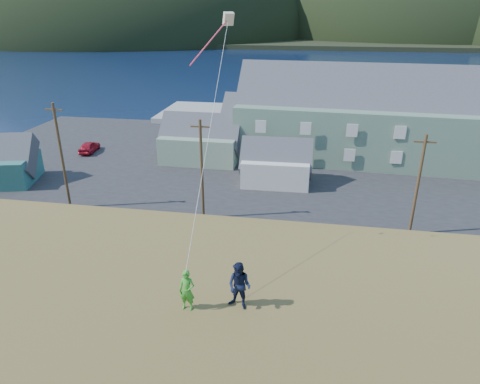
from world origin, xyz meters
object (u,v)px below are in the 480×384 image
(shed_white, at_px, (276,163))
(kite_flyer_green, at_px, (187,290))
(wharf, at_px, (238,115))
(shed_palegreen_far, at_px, (261,117))
(kite_flyer_navy, at_px, (239,286))
(shed_palegreen_near, at_px, (201,140))
(lodge, at_px, (401,118))

(shed_white, bearing_deg, kite_flyer_green, -92.45)
(wharf, relative_size, shed_white, 3.48)
(wharf, bearing_deg, shed_palegreen_far, -64.98)
(kite_flyer_navy, bearing_deg, shed_white, 108.85)
(kite_flyer_green, xyz_separation_m, kite_flyer_navy, (1.80, 0.40, 0.12))
(shed_white, relative_size, kite_flyer_green, 4.77)
(shed_white, bearing_deg, wharf, 106.06)
(shed_palegreen_near, bearing_deg, wharf, 89.89)
(shed_palegreen_near, distance_m, kite_flyer_navy, 37.68)
(kite_flyer_navy, bearing_deg, wharf, 116.46)
(kite_flyer_green, distance_m, kite_flyer_navy, 1.85)
(shed_palegreen_far, relative_size, kite_flyer_navy, 6.31)
(lodge, bearing_deg, shed_palegreen_far, 159.42)
(kite_flyer_green, bearing_deg, kite_flyer_navy, 15.90)
(wharf, height_order, kite_flyer_green, kite_flyer_green)
(wharf, height_order, shed_white, shed_white)
(wharf, bearing_deg, shed_white, -72.55)
(shed_palegreen_near, height_order, kite_flyer_green, kite_flyer_green)
(lodge, relative_size, kite_flyer_navy, 21.75)
(shed_palegreen_far, relative_size, kite_flyer_green, 7.28)
(shed_palegreen_near, bearing_deg, shed_palegreen_far, 65.27)
(wharf, height_order, shed_palegreen_near, shed_palegreen_near)
(kite_flyer_navy, bearing_deg, shed_palegreen_far, 112.57)
(wharf, relative_size, lodge, 0.66)
(wharf, xyz_separation_m, kite_flyer_navy, (10.38, -58.92, 7.65))
(wharf, relative_size, shed_palegreen_near, 2.70)
(wharf, distance_m, shed_white, 30.55)
(wharf, bearing_deg, kite_flyer_green, -81.77)
(shed_palegreen_far, bearing_deg, kite_flyer_navy, -78.91)
(lodge, distance_m, shed_white, 17.28)
(lodge, bearing_deg, wharf, 143.32)
(lodge, xyz_separation_m, kite_flyer_green, (-14.32, -40.25, 2.76))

